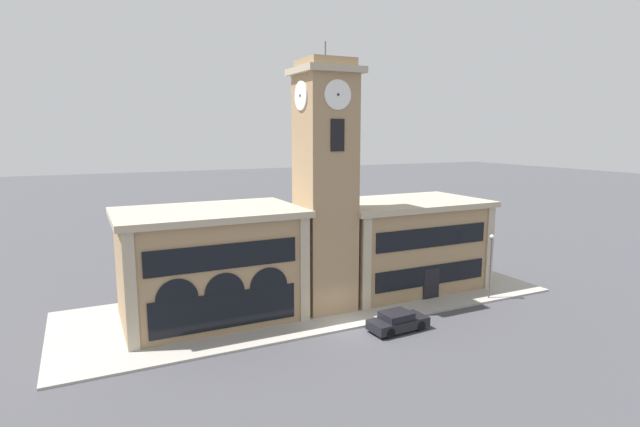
% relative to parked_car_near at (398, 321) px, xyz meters
% --- Properties ---
extents(ground_plane, '(300.00, 300.00, 0.00)m').
position_rel_parked_car_near_xyz_m(ground_plane, '(-2.51, 1.44, -0.69)').
color(ground_plane, '#424247').
extents(sidewalk_kerb, '(37.72, 12.24, 0.15)m').
position_rel_parked_car_near_xyz_m(sidewalk_kerb, '(-2.51, 7.56, -0.62)').
color(sidewalk_kerb, '#A39E93').
rests_on(sidewalk_kerb, ground_plane).
extents(clock_tower, '(4.39, 4.39, 19.50)m').
position_rel_parked_car_near_xyz_m(clock_tower, '(-2.51, 5.94, 8.52)').
color(clock_tower, '#9E7F5B').
rests_on(clock_tower, ground_plane).
extents(town_hall_left_wing, '(12.75, 8.29, 7.92)m').
position_rel_parked_car_near_xyz_m(town_hall_left_wing, '(-10.68, 7.85, 3.29)').
color(town_hall_left_wing, '#9E7F5B').
rests_on(town_hall_left_wing, ground_plane).
extents(town_hall_right_wing, '(13.42, 8.29, 7.55)m').
position_rel_parked_car_near_xyz_m(town_hall_right_wing, '(6.00, 7.86, 3.11)').
color(town_hall_right_wing, '#9E7F5B').
rests_on(town_hall_right_wing, ground_plane).
extents(parked_car_near, '(4.18, 2.03, 1.31)m').
position_rel_parked_car_near_xyz_m(parked_car_near, '(0.00, 0.00, 0.00)').
color(parked_car_near, black).
rests_on(parked_car_near, ground_plane).
extents(street_lamp, '(0.36, 0.36, 5.17)m').
position_rel_parked_car_near_xyz_m(street_lamp, '(10.22, 2.10, 2.90)').
color(street_lamp, '#4C4C51').
rests_on(street_lamp, sidewalk_kerb).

